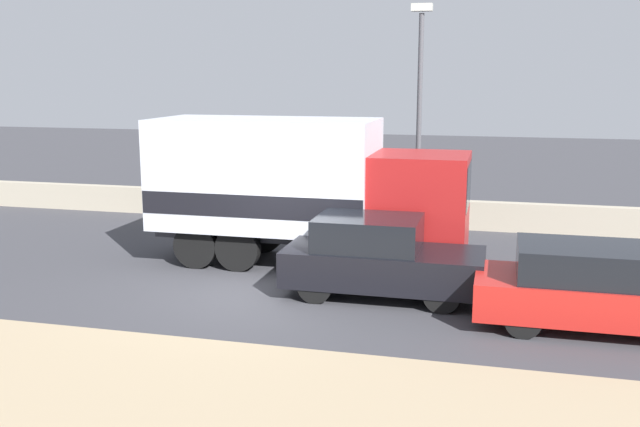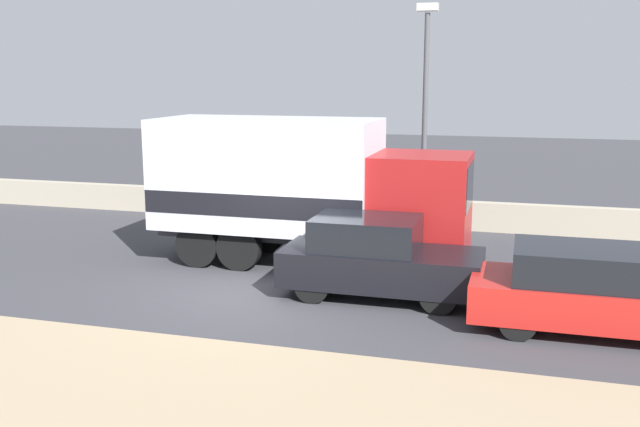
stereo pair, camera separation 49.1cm
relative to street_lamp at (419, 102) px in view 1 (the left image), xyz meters
The scene contains 7 objects.
ground_plane 7.59m from the street_lamp, 109.60° to the right, with size 80.00×80.00×0.00m, color #38383D.
dirt_shoulder_foreground 12.43m from the street_lamp, 100.80° to the right, with size 60.00×4.88×0.04m.
stone_wall_backdrop 4.08m from the street_lamp, 156.43° to the left, with size 60.00×0.35×0.83m.
street_lamp is the anchor object (origin of this frame).
box_truck 4.99m from the street_lamp, 120.95° to the right, with size 7.30×2.46×3.43m.
car_hatchback 6.67m from the street_lamp, 90.54° to the right, with size 3.99×1.71×1.63m.
car_sedan_second 8.54m from the street_lamp, 59.88° to the right, with size 4.49×1.82×1.50m.
Camera 1 is at (4.44, -13.56, 4.44)m, focal length 40.00 mm.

